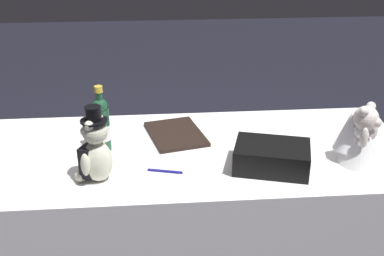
# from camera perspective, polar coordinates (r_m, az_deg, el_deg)

# --- Properties ---
(reception_table) EXTENTS (1.83, 0.78, 0.76)m
(reception_table) POSITION_cam_1_polar(r_m,az_deg,el_deg) (2.21, -0.00, -11.34)
(reception_table) COLOR white
(reception_table) RESTS_ON ground_plane
(teddy_bear_groom) EXTENTS (0.14, 0.14, 0.29)m
(teddy_bear_groom) POSITION_cam_1_polar(r_m,az_deg,el_deg) (1.78, -11.37, -2.72)
(teddy_bear_groom) COLOR silver
(teddy_bear_groom) RESTS_ON reception_table
(teddy_bear_bride) EXTENTS (0.22, 0.22, 0.25)m
(teddy_bear_bride) POSITION_cam_1_polar(r_m,az_deg,el_deg) (1.98, 19.05, -0.99)
(teddy_bear_bride) COLOR white
(teddy_bear_bride) RESTS_ON reception_table
(champagne_bottle) EXTENTS (0.07, 0.07, 0.28)m
(champagne_bottle) POSITION_cam_1_polar(r_m,az_deg,el_deg) (1.99, -10.62, 0.49)
(champagne_bottle) COLOR #1A472D
(champagne_bottle) RESTS_ON reception_table
(signing_pen) EXTENTS (0.14, 0.05, 0.01)m
(signing_pen) POSITION_cam_1_polar(r_m,az_deg,el_deg) (1.85, -3.02, -5.10)
(signing_pen) COLOR navy
(signing_pen) RESTS_ON reception_table
(gift_case_black) EXTENTS (0.32, 0.27, 0.10)m
(gift_case_black) POSITION_cam_1_polar(r_m,az_deg,el_deg) (1.87, 9.37, -3.36)
(gift_case_black) COLOR black
(gift_case_black) RESTS_ON reception_table
(guestbook) EXTENTS (0.28, 0.34, 0.02)m
(guestbook) POSITION_cam_1_polar(r_m,az_deg,el_deg) (2.13, -1.92, -0.70)
(guestbook) COLOR black
(guestbook) RESTS_ON reception_table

